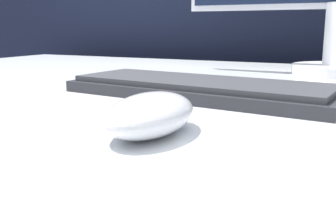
% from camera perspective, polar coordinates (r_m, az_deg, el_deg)
% --- Properties ---
extents(partition_panel, '(5.00, 0.03, 1.21)m').
position_cam_1_polar(partition_panel, '(1.26, 16.40, -1.22)').
color(partition_panel, black).
rests_on(partition_panel, ground_plane).
extents(computer_mouse_near, '(0.07, 0.12, 0.04)m').
position_cam_1_polar(computer_mouse_near, '(0.35, -2.54, -1.33)').
color(computer_mouse_near, silver).
rests_on(computer_mouse_near, desk).
extents(keyboard, '(0.40, 0.18, 0.02)m').
position_cam_1_polar(keyboard, '(0.55, 4.55, 2.43)').
color(keyboard, '#28282D').
rests_on(keyboard, desk).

